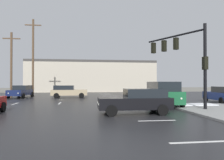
{
  "coord_description": "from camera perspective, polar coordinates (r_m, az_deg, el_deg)",
  "views": [
    {
      "loc": [
        -3.76,
        -20.64,
        2.0
      ],
      "look_at": [
        -0.18,
        6.22,
        2.29
      ],
      "focal_mm": 34.25,
      "sensor_mm": 36.0,
      "label": 1
    }
  ],
  "objects": [
    {
      "name": "sedan_black",
      "position": [
        13.57,
        6.66,
        -5.47
      ],
      "size": [
        4.55,
        2.06,
        1.58
      ],
      "rotation": [
        0.0,
        0.0,
        3.13
      ],
      "color": "black",
      "rests_on": "road_asphalt"
    },
    {
      "name": "strip_building_background",
      "position": [
        46.98,
        -5.4,
        0.95
      ],
      "size": [
        26.74,
        8.0,
        6.56
      ],
      "color": "#BCB29E",
      "rests_on": "ground_plane"
    },
    {
      "name": "lane_markings",
      "position": [
        19.99,
        6.87,
        -6.29
      ],
      "size": [
        36.15,
        36.15,
        0.01
      ],
      "color": "silver",
      "rests_on": "road_asphalt"
    },
    {
      "name": "suv_green",
      "position": [
        18.33,
        13.66,
        -3.45
      ],
      "size": [
        2.55,
        4.98,
        2.03
      ],
      "rotation": [
        0.0,
        0.0,
        -1.67
      ],
      "color": "#195933",
      "rests_on": "road_asphalt"
    },
    {
      "name": "snow_strip_curbside",
      "position": [
        18.89,
        20.2,
        -6.14
      ],
      "size": [
        4.0,
        1.6,
        0.06
      ],
      "primitive_type": "cube",
      "color": "white",
      "rests_on": "sidewalk_corner"
    },
    {
      "name": "sedan_tan",
      "position": [
        27.95,
        -11.66,
        -2.95
      ],
      "size": [
        4.54,
        2.03,
        1.58
      ],
      "rotation": [
        0.0,
        0.0,
        0.0
      ],
      "color": "tan",
      "rests_on": "road_asphalt"
    },
    {
      "name": "road_asphalt",
      "position": [
        21.07,
        2.74,
        -6.04
      ],
      "size": [
        44.0,
        44.0,
        0.02
      ],
      "primitive_type": "cube",
      "color": "#232326",
      "rests_on": "ground_plane"
    },
    {
      "name": "utility_pole_far",
      "position": [
        30.7,
        -25.3,
        4.03
      ],
      "size": [
        2.2,
        0.28,
        8.49
      ],
      "color": "brown",
      "rests_on": "ground_plane"
    },
    {
      "name": "sedan_navy",
      "position": [
        30.1,
        -23.02,
        -2.75
      ],
      "size": [
        2.43,
        4.68,
        1.58
      ],
      "rotation": [
        0.0,
        0.0,
        -1.69
      ],
      "color": "#141E47",
      "rests_on": "road_asphalt"
    },
    {
      "name": "suv_silver",
      "position": [
        22.86,
        12.38,
        -2.88
      ],
      "size": [
        2.45,
        4.94,
        2.03
      ],
      "rotation": [
        0.0,
        0.0,
        1.5
      ],
      "color": "#B7BABF",
      "rests_on": "road_asphalt"
    },
    {
      "name": "traffic_signal_mast",
      "position": [
        17.54,
        18.39,
        6.91
      ],
      "size": [
        2.6,
        5.4,
        5.99
      ],
      "rotation": [
        0.0,
        0.0,
        2.0
      ],
      "color": "black",
      "rests_on": "sidewalk_corner"
    },
    {
      "name": "ground_plane",
      "position": [
        21.07,
        2.74,
        -6.06
      ],
      "size": [
        120.0,
        120.0,
        0.0
      ],
      "primitive_type": "plane",
      "color": "slate"
    },
    {
      "name": "sedan_blue",
      "position": [
        22.86,
        27.58,
        -3.42
      ],
      "size": [
        2.41,
        4.67,
        1.58
      ],
      "rotation": [
        0.0,
        0.0,
        1.46
      ],
      "color": "navy",
      "rests_on": "road_asphalt"
    },
    {
      "name": "utility_pole_distant",
      "position": [
        31.74,
        -20.34,
        5.94
      ],
      "size": [
        2.2,
        0.28,
        10.76
      ],
      "color": "brown",
      "rests_on": "ground_plane"
    }
  ]
}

